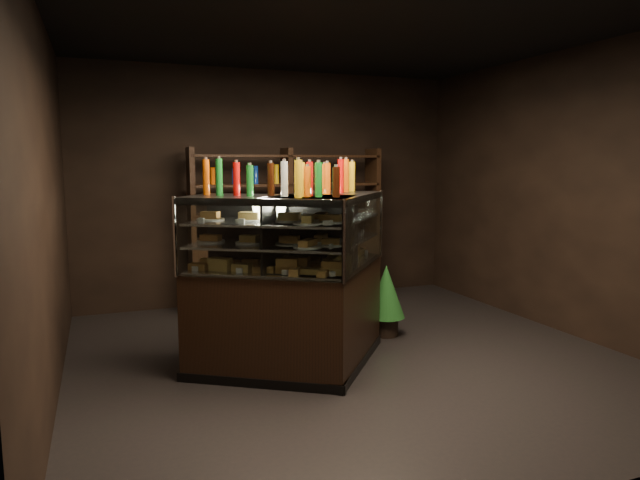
# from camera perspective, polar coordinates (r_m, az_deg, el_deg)

# --- Properties ---
(ground) EXTENTS (5.00, 5.00, 0.00)m
(ground) POSITION_cam_1_polar(r_m,az_deg,el_deg) (5.49, 2.96, -11.64)
(ground) COLOR black
(ground) RESTS_ON ground
(room_shell) EXTENTS (5.02, 5.02, 3.01)m
(room_shell) POSITION_cam_1_polar(r_m,az_deg,el_deg) (5.18, 3.12, 9.07)
(room_shell) COLOR black
(room_shell) RESTS_ON ground
(display_case) EXTENTS (2.08, 1.56, 1.55)m
(display_case) POSITION_cam_1_polar(r_m,az_deg,el_deg) (5.08, -2.06, -7.14)
(display_case) COLOR black
(display_case) RESTS_ON ground
(food_display) EXTENTS (1.65, 1.10, 0.47)m
(food_display) POSITION_cam_1_polar(r_m,az_deg,el_deg) (4.95, -2.06, 0.04)
(food_display) COLOR #D18F4B
(food_display) RESTS_ON display_case
(bottles_top) EXTENTS (1.47, 0.96, 0.30)m
(bottles_top) POSITION_cam_1_polar(r_m,az_deg,el_deg) (4.91, -2.14, 6.16)
(bottles_top) COLOR silver
(bottles_top) RESTS_ON display_case
(potted_conifer) EXTENTS (0.40, 0.40, 0.85)m
(potted_conifer) POSITION_cam_1_polar(r_m,az_deg,el_deg) (6.06, 6.63, -5.01)
(potted_conifer) COLOR black
(potted_conifer) RESTS_ON ground
(back_shelving) EXTENTS (2.41, 0.49, 2.00)m
(back_shelving) POSITION_cam_1_polar(r_m,az_deg,el_deg) (7.21, -3.29, -1.95)
(back_shelving) COLOR black
(back_shelving) RESTS_ON ground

